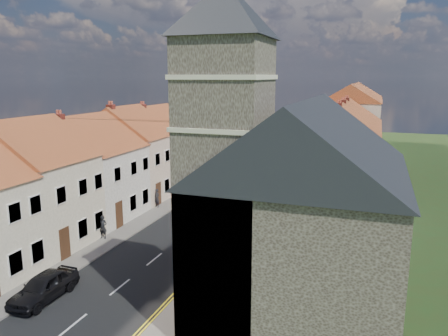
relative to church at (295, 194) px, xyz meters
The scene contains 25 objects.
ground 11.54m from the church, 160.45° to the right, with size 160.00×160.00×0.00m, color #293517.
road 28.87m from the church, 109.33° to the left, with size 7.00×90.00×0.02m, color black.
pavement_left 30.57m from the church, 117.29° to the left, with size 1.80×90.00×0.12m, color slate.
pavement_right 27.75m from the church, 100.53° to the left, with size 1.80×90.00×0.12m, color slate.
church is the anchor object (origin of this frame).
cottage_r_tudor 9.48m from the church, 90.57° to the left, with size 8.30×5.20×9.00m.
cottage_r_white_near 14.84m from the church, 90.23° to the left, with size 8.30×6.00×9.00m.
cottage_r_cream_mid 20.22m from the church, 90.17° to the left, with size 8.30×5.20×9.00m.
cottage_r_pink 25.61m from the church, 90.13° to the left, with size 8.30×6.00×9.00m.
cottage_r_white_far 31.00m from the church, 90.11° to the left, with size 8.30×5.20×9.00m.
cottage_r_cream_far 36.40m from the church, 90.09° to the left, with size 8.30×6.00×9.00m.
cottage_l_cream 18.84m from the church, behind, with size 8.30×6.30×9.10m.
cottage_l_white 20.61m from the church, 155.20° to the left, with size 8.30×6.90×8.80m.
cottage_l_brick_mid 23.81m from the church, 141.73° to the left, with size 8.30×5.70×9.10m.
cottage_l_pink 27.78m from the church, 132.28° to the left, with size 8.30×6.30×8.80m.
block_right_far 51.68m from the church, 90.07° to the left, with size 8.30×24.20×10.50m.
block_left_far 50.27m from the church, 111.79° to the left, with size 8.30×24.20×10.50m.
lamppost 21.38m from the church, 128.30° to the left, with size 0.88×0.15×6.00m.
car_near 13.94m from the church, 162.99° to the right, with size 1.68×4.16×1.42m, color black.
car_mid 30.89m from the church, 112.83° to the left, with size 1.47×4.23×1.39m, color silver.
car_far 33.55m from the church, 112.27° to the left, with size 1.97×4.85×1.41m, color navy.
car_distant 56.74m from the church, 101.08° to the left, with size 1.76×3.81×1.06m, color gray.
pedestrian_left 15.93m from the church, 162.57° to the left, with size 0.62×0.40×1.69m, color black.
pedestrian_right 7.72m from the church, 160.46° to the left, with size 0.88×0.68×1.81m, color black.
pedestrian_left_b 19.84m from the church, 138.73° to the left, with size 0.60×0.39×1.64m, color black.
Camera 1 is at (12.91, -17.24, 11.53)m, focal length 35.00 mm.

